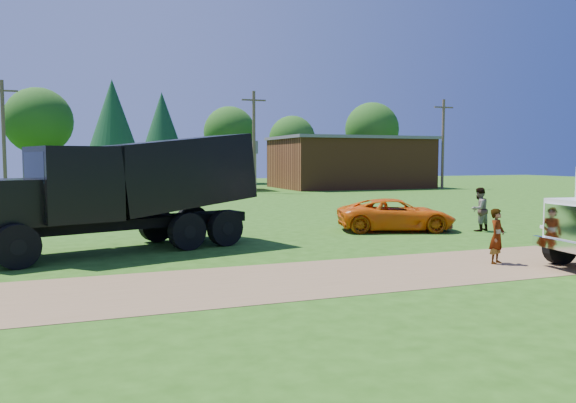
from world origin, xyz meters
name	(u,v)px	position (x,y,z in m)	size (l,w,h in m)	color
ground	(417,269)	(0.00, 0.00, 0.00)	(140.00, 140.00, 0.00)	#254F11
dirt_track	(417,269)	(0.00, 0.00, 0.01)	(120.00, 4.20, 0.01)	brown
black_dump_truck	(131,185)	(-7.04, 6.19, 2.16)	(9.23, 5.21, 3.93)	black
orange_pickup	(396,215)	(3.82, 7.40, 0.68)	(2.25, 4.88, 1.36)	#E45D0A
spectator_a	(497,236)	(2.62, -0.09, 0.80)	(0.58, 0.38, 1.60)	#999999
spectator_b	(479,209)	(7.02, 6.09, 0.92)	(0.89, 0.70, 1.84)	#999999
brick_building	(350,162)	(18.00, 40.00, 2.66)	(15.40, 10.40, 5.30)	brown
tan_shed	(219,165)	(4.00, 40.00, 2.42)	(6.20, 5.40, 4.70)	tan
utility_poles	(254,140)	(6.00, 35.00, 4.71)	(42.20, 0.28, 9.00)	#4A3A2A
tree_row	(174,127)	(1.30, 50.13, 6.54)	(54.29, 15.65, 10.66)	#392B17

